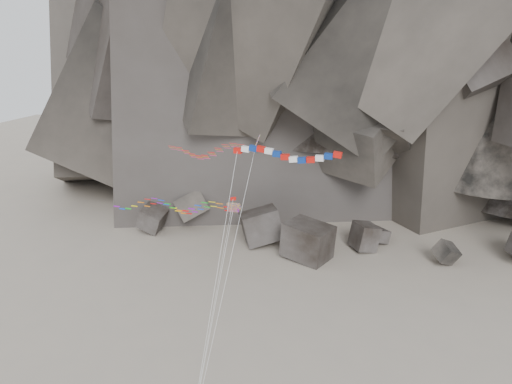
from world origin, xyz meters
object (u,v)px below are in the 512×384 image
(delta_kite, at_px, (207,150))
(parafoil_kite, at_px, (168,205))
(pennant_kite, at_px, (222,257))
(banner_kite, at_px, (285,156))

(delta_kite, relative_size, parafoil_kite, 1.41)
(delta_kite, distance_m, pennant_kite, 10.28)
(parafoil_kite, height_order, pennant_kite, pennant_kite)
(delta_kite, relative_size, pennant_kite, 1.31)
(banner_kite, xyz_separation_m, pennant_kite, (-4.51, -3.25, -8.35))
(pennant_kite, bearing_deg, delta_kite, 92.50)
(banner_kite, distance_m, parafoil_kite, 13.72)
(pennant_kite, bearing_deg, banner_kite, 7.06)
(banner_kite, relative_size, parafoil_kite, 1.37)
(delta_kite, height_order, pennant_kite, delta_kite)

